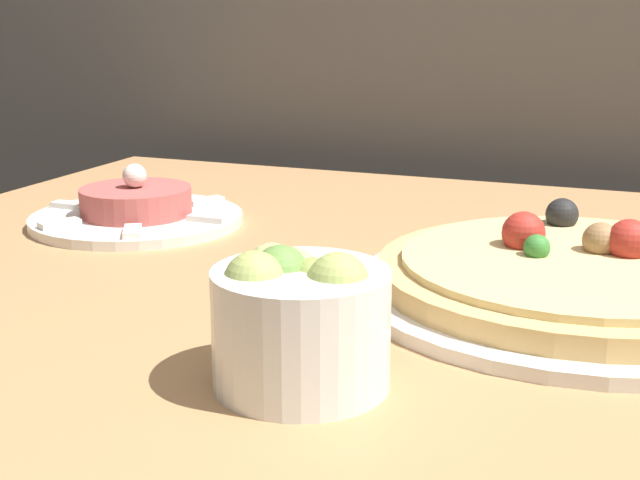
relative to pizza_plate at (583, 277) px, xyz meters
name	(u,v)px	position (x,y,z in m)	size (l,w,h in m)	color
dining_table	(419,391)	(-0.13, -0.01, -0.11)	(1.14, 0.90, 0.72)	#AD7F51
pizza_plate	(583,277)	(0.00, 0.00, 0.00)	(0.36, 0.36, 0.06)	silver
tartare_plate	(137,211)	(-0.46, 0.08, 0.00)	(0.22, 0.22, 0.06)	silver
small_bowl	(299,317)	(-0.14, -0.23, 0.03)	(0.11, 0.11, 0.09)	white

